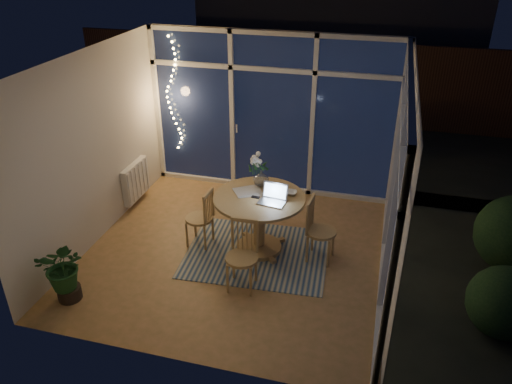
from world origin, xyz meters
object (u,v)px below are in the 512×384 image
(laptop, at_px, (272,194))
(potted_plant, at_px, (65,273))
(chair_front, at_px, (242,257))
(flower_vase, at_px, (261,178))
(dining_table, at_px, (259,224))
(chair_left, at_px, (199,217))
(chair_right, at_px, (321,230))

(laptop, bearing_deg, potted_plant, -137.93)
(chair_front, distance_m, potted_plant, 2.06)
(laptop, bearing_deg, flower_vase, 127.62)
(dining_table, relative_size, flower_vase, 5.76)
(potted_plant, bearing_deg, chair_front, 21.04)
(dining_table, height_order, chair_left, chair_left)
(laptop, height_order, flower_vase, laptop)
(dining_table, distance_m, chair_front, 0.84)
(flower_vase, height_order, potted_plant, flower_vase)
(chair_left, bearing_deg, flower_vase, 121.33)
(chair_left, relative_size, chair_front, 0.95)
(chair_right, bearing_deg, chair_front, 139.99)
(chair_right, relative_size, flower_vase, 4.27)
(chair_front, height_order, potted_plant, chair_front)
(flower_vase, bearing_deg, laptop, -59.71)
(dining_table, xyz_separation_m, potted_plant, (-1.92, -1.58, -0.03))
(chair_right, xyz_separation_m, chair_front, (-0.83, -0.84, 0.00))
(chair_left, distance_m, laptop, 1.15)
(chair_right, distance_m, laptop, 0.82)
(chair_front, relative_size, flower_vase, 4.31)
(chair_left, height_order, potted_plant, chair_left)
(chair_right, bearing_deg, laptop, 104.62)
(dining_table, height_order, laptop, laptop)
(chair_right, height_order, chair_front, chair_front)
(chair_front, distance_m, laptop, 0.90)
(chair_left, xyz_separation_m, potted_plant, (-1.09, -1.51, -0.05))
(dining_table, height_order, potted_plant, dining_table)
(dining_table, bearing_deg, flower_vase, 100.61)
(laptop, bearing_deg, chair_left, -174.82)
(chair_right, height_order, flower_vase, flower_vase)
(potted_plant, bearing_deg, laptop, 34.73)
(chair_front, xyz_separation_m, laptop, (0.19, 0.73, 0.49))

